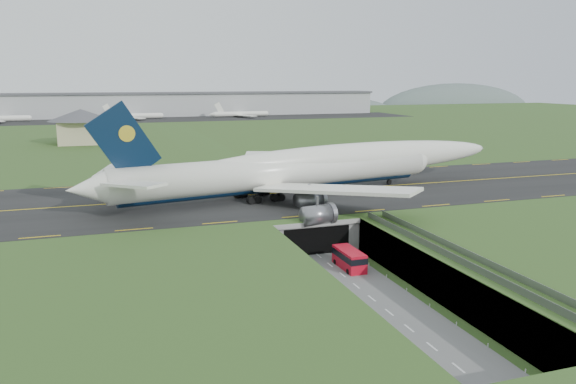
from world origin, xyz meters
name	(u,v)px	position (x,y,z in m)	size (l,w,h in m)	color
ground	(335,270)	(0.00, 0.00, 0.00)	(900.00, 900.00, 0.00)	#385020
airfield_deck	(335,252)	(0.00, 0.00, 3.00)	(800.00, 800.00, 6.00)	gray
trench_road	(355,285)	(0.00, -7.50, 0.10)	(12.00, 75.00, 0.20)	slate
taxiway	(274,193)	(0.00, 33.00, 6.09)	(800.00, 44.00, 0.18)	black
tunnel_portal	(300,225)	(0.00, 16.71, 3.33)	(17.00, 22.30, 6.00)	gray
guideway	(469,269)	(11.00, -19.11, 5.32)	(3.00, 53.00, 7.05)	#A8A8A3
jumbo_jet	(311,168)	(7.42, 30.47, 11.63)	(98.82, 62.11, 20.89)	white
shuttle_tram	(349,259)	(2.34, -0.29, 1.70)	(3.00, 7.60, 3.09)	red
service_building	(81,123)	(-41.19, 146.49, 13.70)	(24.20, 24.20, 13.00)	#C1B58B
cargo_terminal	(155,104)	(-0.17, 299.41, 13.96)	(320.00, 67.00, 15.60)	#B2B2B2
distant_hills	(215,117)	(64.38, 430.00, -4.00)	(700.00, 91.00, 60.00)	slate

